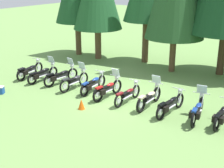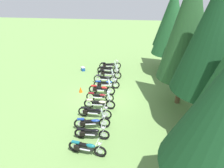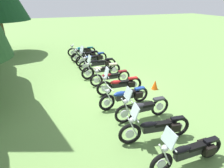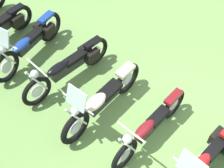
{
  "view_description": "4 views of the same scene",
  "coord_description": "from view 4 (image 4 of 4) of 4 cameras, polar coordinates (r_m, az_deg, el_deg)",
  "views": [
    {
      "loc": [
        8.42,
        -12.2,
        6.05
      ],
      "look_at": [
        -0.47,
        0.14,
        0.69
      ],
      "focal_mm": 51.13,
      "sensor_mm": 36.0,
      "label": 1
    },
    {
      "loc": [
        14.98,
        2.72,
        8.54
      ],
      "look_at": [
        -0.77,
        0.75,
        0.91
      ],
      "focal_mm": 33.99,
      "sensor_mm": 36.0,
      "label": 2
    },
    {
      "loc": [
        -8.14,
        3.06,
        4.24
      ],
      "look_at": [
        -0.54,
        0.29,
        0.56
      ],
      "focal_mm": 30.48,
      "sensor_mm": 36.0,
      "label": 3
    },
    {
      "loc": [
        -1.14,
        3.03,
        5.87
      ],
      "look_at": [
        1.71,
        -0.17,
        0.68
      ],
      "focal_mm": 53.68,
      "sensor_mm": 36.0,
      "label": 4
    }
  ],
  "objects": [
    {
      "name": "motorcycle_6",
      "position": [
        6.48,
        6.5,
        -7.22
      ],
      "size": [
        0.61,
        2.23,
        1.0
      ],
      "rotation": [
        0.0,
        0.0,
        1.57
      ],
      "color": "black",
      "rests_on": "ground_plane"
    },
    {
      "name": "motorcycle_8",
      "position": [
        7.41,
        -7.36,
        2.95
      ],
      "size": [
        0.66,
        2.4,
        1.02
      ],
      "rotation": [
        0.0,
        0.0,
        1.51
      ],
      "color": "black",
      "rests_on": "ground_plane"
    },
    {
      "name": "motorcycle_7",
      "position": [
        6.75,
        -1.75,
        -2.72
      ],
      "size": [
        0.76,
        2.36,
        1.38
      ],
      "rotation": [
        0.0,
        0.0,
        1.6
      ],
      "color": "black",
      "rests_on": "ground_plane"
    },
    {
      "name": "motorcycle_5",
      "position": [
        6.27,
        15.7,
        -12.31
      ],
      "size": [
        0.65,
        2.27,
        1.39
      ],
      "rotation": [
        0.0,
        0.0,
        1.52
      ],
      "color": "black",
      "rests_on": "ground_plane"
    },
    {
      "name": "ground_plane",
      "position": [
        6.7,
        10.22,
        -12.14
      ],
      "size": [
        80.0,
        80.0,
        0.0
      ],
      "primitive_type": "plane",
      "color": "#6B934C"
    },
    {
      "name": "motorcycle_9",
      "position": [
        8.1,
        -13.88,
        6.9
      ],
      "size": [
        0.84,
        2.32,
        1.39
      ],
      "rotation": [
        0.0,
        0.0,
        1.75
      ],
      "color": "black",
      "rests_on": "ground_plane"
    }
  ]
}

